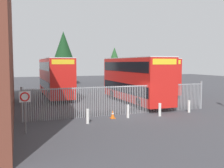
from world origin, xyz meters
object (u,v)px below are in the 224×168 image
at_px(double_decker_bus_behind_fence_right, 148,75).
at_px(traffic_cone_by_gate, 113,114).
at_px(speed_limit_sign_post, 25,102).
at_px(bollard_near_left, 88,116).
at_px(bollard_near_right, 160,110).
at_px(double_decker_bus_behind_fence_left, 55,76).
at_px(bollard_far_right, 189,106).
at_px(bollard_center_front, 128,111).
at_px(double_decker_bus_near_gate, 134,78).

relative_size(double_decker_bus_behind_fence_right, traffic_cone_by_gate, 18.32).
relative_size(double_decker_bus_behind_fence_right, speed_limit_sign_post, 4.50).
relative_size(double_decker_bus_behind_fence_right, bollard_near_left, 11.38).
bearing_deg(bollard_near_right, traffic_cone_by_gate, 172.14).
bearing_deg(speed_limit_sign_post, double_decker_bus_behind_fence_left, 75.76).
xyz_separation_m(double_decker_bus_behind_fence_left, bollard_far_right, (8.57, -12.88, -1.95)).
bearing_deg(bollard_center_front, double_decker_bus_behind_fence_left, 103.81).
relative_size(bollard_center_front, bollard_far_right, 1.00).
height_order(bollard_near_right, bollard_far_right, same).
relative_size(bollard_near_left, bollard_far_right, 1.00).
xyz_separation_m(double_decker_bus_behind_fence_left, bollard_near_left, (0.07, -13.73, -1.95)).
height_order(bollard_far_right, traffic_cone_by_gate, bollard_far_right).
bearing_deg(bollard_near_right, bollard_center_front, 173.98).
height_order(double_decker_bus_behind_fence_left, double_decker_bus_behind_fence_right, same).
relative_size(double_decker_bus_near_gate, double_decker_bus_behind_fence_left, 1.00).
distance_m(double_decker_bus_behind_fence_left, bollard_near_right, 14.61).
xyz_separation_m(bollard_center_front, traffic_cone_by_gate, (-1.08, 0.23, -0.19)).
relative_size(bollard_far_right, speed_limit_sign_post, 0.40).
height_order(double_decker_bus_near_gate, bollard_far_right, double_decker_bus_near_gate).
distance_m(double_decker_bus_behind_fence_left, speed_limit_sign_post, 15.29).
height_order(double_decker_bus_near_gate, double_decker_bus_behind_fence_left, same).
height_order(bollard_near_left, traffic_cone_by_gate, bollard_near_left).
bearing_deg(double_decker_bus_behind_fence_right, double_decker_bus_near_gate, -127.70).
bearing_deg(bollard_far_right, bollard_near_right, -171.37).
xyz_separation_m(double_decker_bus_behind_fence_right, traffic_cone_by_gate, (-9.35, -12.17, -2.13)).
bearing_deg(bollard_far_right, double_decker_bus_behind_fence_left, 123.63).
distance_m(double_decker_bus_behind_fence_left, traffic_cone_by_gate, 13.19).
distance_m(bollard_near_left, speed_limit_sign_post, 4.19).
relative_size(double_decker_bus_behind_fence_right, bollard_far_right, 11.38).
bearing_deg(double_decker_bus_near_gate, double_decker_bus_behind_fence_left, 133.52).
bearing_deg(bollard_far_right, speed_limit_sign_post, -171.16).
distance_m(bollard_center_front, bollard_near_right, 2.45).
xyz_separation_m(double_decker_bus_behind_fence_right, bollard_near_right, (-5.83, -12.66, -1.95)).
bearing_deg(double_decker_bus_near_gate, bollard_far_right, -71.71).
bearing_deg(bollard_near_left, speed_limit_sign_post, -164.35).
xyz_separation_m(traffic_cone_by_gate, speed_limit_sign_post, (-5.89, -1.96, 1.49)).
height_order(bollard_near_right, traffic_cone_by_gate, bollard_near_right).
distance_m(bollard_center_front, bollard_far_right, 5.36).
xyz_separation_m(bollard_far_right, traffic_cone_by_gate, (-6.44, 0.04, -0.19)).
bearing_deg(speed_limit_sign_post, bollard_near_right, 8.91).
bearing_deg(bollard_near_left, traffic_cone_by_gate, 23.32).
height_order(bollard_center_front, bollard_far_right, same).
height_order(bollard_near_right, speed_limit_sign_post, speed_limit_sign_post).
xyz_separation_m(double_decker_bus_near_gate, bollard_center_front, (-3.40, -6.11, -1.95)).
xyz_separation_m(double_decker_bus_behind_fence_right, bollard_far_right, (-2.91, -12.22, -1.95)).
distance_m(bollard_near_left, bollard_far_right, 8.54).
bearing_deg(double_decker_bus_behind_fence_right, bollard_center_front, -123.69).
distance_m(double_decker_bus_near_gate, bollard_far_right, 6.53).
height_order(double_decker_bus_near_gate, speed_limit_sign_post, double_decker_bus_near_gate).
height_order(double_decker_bus_behind_fence_right, bollard_center_front, double_decker_bus_behind_fence_right).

